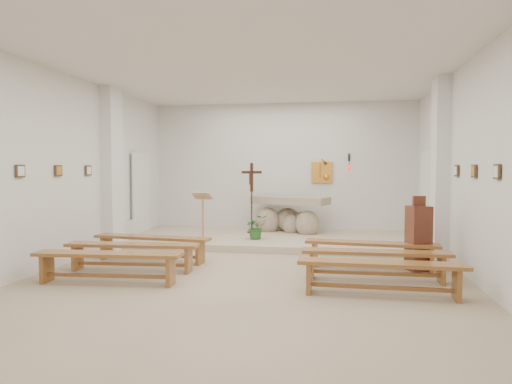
% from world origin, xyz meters
% --- Properties ---
extents(ground, '(7.00, 10.00, 0.00)m').
position_xyz_m(ground, '(0.00, 0.00, 0.00)').
color(ground, '#C1AC8B').
rests_on(ground, ground).
extents(wall_left, '(0.02, 10.00, 3.50)m').
position_xyz_m(wall_left, '(-3.49, 0.00, 1.75)').
color(wall_left, silver).
rests_on(wall_left, ground).
extents(wall_right, '(0.02, 10.00, 3.50)m').
position_xyz_m(wall_right, '(3.49, 0.00, 1.75)').
color(wall_right, silver).
rests_on(wall_right, ground).
extents(wall_back, '(7.00, 0.02, 3.50)m').
position_xyz_m(wall_back, '(0.00, 4.99, 1.75)').
color(wall_back, silver).
rests_on(wall_back, ground).
extents(ceiling, '(7.00, 10.00, 0.02)m').
position_xyz_m(ceiling, '(0.00, 0.00, 3.49)').
color(ceiling, silver).
rests_on(ceiling, wall_back).
extents(sanctuary_platform, '(6.98, 3.00, 0.15)m').
position_xyz_m(sanctuary_platform, '(0.00, 3.50, 0.07)').
color(sanctuary_platform, '#BCAA90').
rests_on(sanctuary_platform, ground).
extents(pilaster_left, '(0.26, 0.55, 3.50)m').
position_xyz_m(pilaster_left, '(-3.37, 2.00, 1.75)').
color(pilaster_left, white).
rests_on(pilaster_left, ground).
extents(pilaster_right, '(0.26, 0.55, 3.50)m').
position_xyz_m(pilaster_right, '(3.37, 2.00, 1.75)').
color(pilaster_right, white).
rests_on(pilaster_right, ground).
extents(gold_wall_relief, '(0.55, 0.04, 0.55)m').
position_xyz_m(gold_wall_relief, '(1.05, 4.96, 1.65)').
color(gold_wall_relief, gold).
rests_on(gold_wall_relief, wall_back).
extents(sanctuary_lamp, '(0.11, 0.36, 0.44)m').
position_xyz_m(sanctuary_lamp, '(1.75, 4.71, 1.81)').
color(sanctuary_lamp, black).
rests_on(sanctuary_lamp, wall_back).
extents(station_frame_left_front, '(0.03, 0.20, 0.20)m').
position_xyz_m(station_frame_left_front, '(-3.47, -0.80, 1.72)').
color(station_frame_left_front, '#47331F').
rests_on(station_frame_left_front, wall_left).
extents(station_frame_left_mid, '(0.03, 0.20, 0.20)m').
position_xyz_m(station_frame_left_mid, '(-3.47, 0.20, 1.72)').
color(station_frame_left_mid, '#47331F').
rests_on(station_frame_left_mid, wall_left).
extents(station_frame_left_rear, '(0.03, 0.20, 0.20)m').
position_xyz_m(station_frame_left_rear, '(-3.47, 1.20, 1.72)').
color(station_frame_left_rear, '#47331F').
rests_on(station_frame_left_rear, wall_left).
extents(station_frame_right_front, '(0.03, 0.20, 0.20)m').
position_xyz_m(station_frame_right_front, '(3.47, -0.80, 1.72)').
color(station_frame_right_front, '#47331F').
rests_on(station_frame_right_front, wall_right).
extents(station_frame_right_mid, '(0.03, 0.20, 0.20)m').
position_xyz_m(station_frame_right_mid, '(3.47, 0.20, 1.72)').
color(station_frame_right_mid, '#47331F').
rests_on(station_frame_right_mid, wall_right).
extents(station_frame_right_rear, '(0.03, 0.20, 0.20)m').
position_xyz_m(station_frame_right_rear, '(3.47, 1.20, 1.72)').
color(station_frame_right_rear, '#47331F').
rests_on(station_frame_right_rear, wall_right).
extents(radiator_left, '(0.10, 0.85, 0.52)m').
position_xyz_m(radiator_left, '(-3.43, 2.70, 0.27)').
color(radiator_left, silver).
rests_on(radiator_left, ground).
extents(radiator_right, '(0.10, 0.85, 0.52)m').
position_xyz_m(radiator_right, '(3.43, 2.70, 0.27)').
color(radiator_right, silver).
rests_on(radiator_right, ground).
extents(altar, '(2.05, 1.32, 0.99)m').
position_xyz_m(altar, '(0.26, 4.27, 0.53)').
color(altar, '#BEAB91').
rests_on(altar, sanctuary_platform).
extents(lectern, '(0.40, 0.35, 1.10)m').
position_xyz_m(lectern, '(-1.50, 2.53, 0.69)').
color(lectern, tan).
rests_on(lectern, sanctuary_platform).
extents(crucifix_stand, '(0.52, 0.23, 1.75)m').
position_xyz_m(crucifix_stand, '(-0.66, 3.96, 1.16)').
color(crucifix_stand, '#3D1D13').
rests_on(crucifix_stand, sanctuary_platform).
extents(potted_plant, '(0.65, 0.63, 0.55)m').
position_xyz_m(potted_plant, '(-0.37, 2.98, 0.42)').
color(potted_plant, '#2B6126').
rests_on(potted_plant, sanctuary_platform).
extents(donation_pedestal, '(0.44, 0.44, 1.29)m').
position_xyz_m(donation_pedestal, '(2.81, 0.94, 0.57)').
color(donation_pedestal, brown).
rests_on(donation_pedestal, ground).
extents(bench_left_front, '(2.30, 0.59, 0.48)m').
position_xyz_m(bench_left_front, '(-2.02, 0.90, 0.36)').
color(bench_left_front, '#8F5E29').
rests_on(bench_left_front, ground).
extents(bench_right_front, '(2.30, 0.59, 0.48)m').
position_xyz_m(bench_right_front, '(2.02, 0.90, 0.36)').
color(bench_right_front, '#8F5E29').
rests_on(bench_right_front, ground).
extents(bench_left_second, '(2.29, 0.52, 0.48)m').
position_xyz_m(bench_left_second, '(-2.02, 0.05, 0.36)').
color(bench_left_second, '#8F5E29').
rests_on(bench_left_second, ground).
extents(bench_right_second, '(2.28, 0.39, 0.48)m').
position_xyz_m(bench_right_second, '(2.02, 0.05, 0.36)').
color(bench_right_second, '#8F5E29').
rests_on(bench_right_second, ground).
extents(bench_left_third, '(2.29, 0.52, 0.48)m').
position_xyz_m(bench_left_third, '(-2.02, -0.81, 0.36)').
color(bench_left_third, '#8F5E29').
rests_on(bench_left_third, ground).
extents(bench_right_third, '(2.28, 0.41, 0.48)m').
position_xyz_m(bench_right_third, '(2.02, -0.81, 0.36)').
color(bench_right_third, '#8F5E29').
rests_on(bench_right_third, ground).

